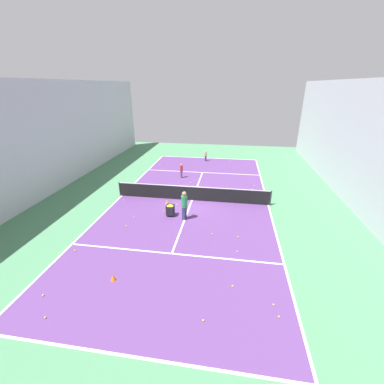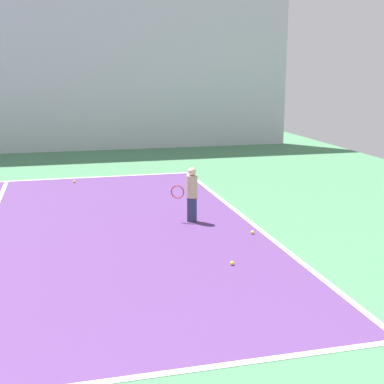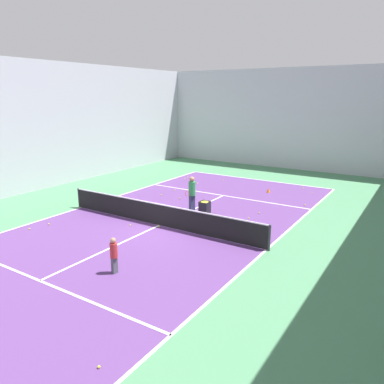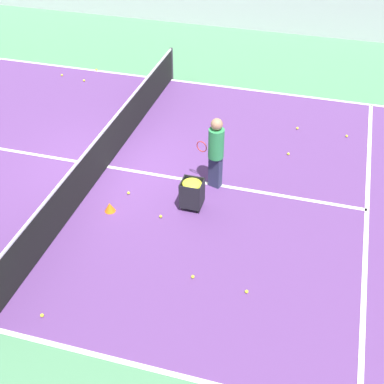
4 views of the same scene
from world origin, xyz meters
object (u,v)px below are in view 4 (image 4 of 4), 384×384
Objects in this scene: coach_at_net at (216,149)px; training_cone_0 at (110,207)px; ball_cart at (192,189)px; tennis_net at (105,148)px.

training_cone_0 is at bearing 56.25° from coach_at_net.
coach_at_net is 1.14m from ball_cart.
coach_at_net is (0.03, 2.83, 0.50)m from tennis_net.
coach_at_net is at bearing 89.47° from tennis_net.
training_cone_0 is (1.65, 0.78, -0.44)m from tennis_net.
coach_at_net reaches higher than training_cone_0.
tennis_net is 43.68× the size of training_cone_0.
tennis_net reaches higher than ball_cart.
tennis_net is 14.89× the size of ball_cart.
ball_cart is (0.99, 2.53, -0.04)m from tennis_net.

